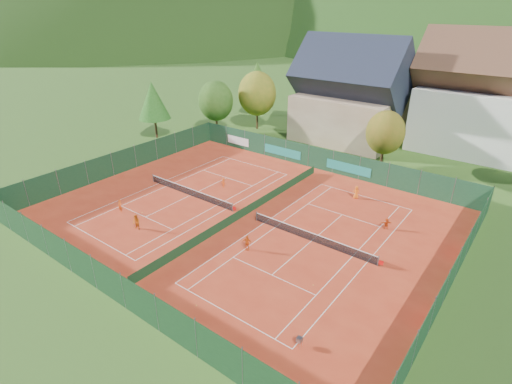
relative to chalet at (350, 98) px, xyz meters
The scene contains 30 objects.
ground 30.87m from the chalet, 84.29° to the right, with size 600.00×600.00×0.00m, color #2D541A.
clay_pad 30.87m from the chalet, 84.29° to the right, with size 40.00×32.00×0.01m, color #B2311A.
court_markings_left 31.12m from the chalet, 99.46° to the right, with size 11.03×23.83×0.00m.
court_markings_right 32.63m from the chalet, 69.86° to the right, with size 11.03×23.83×0.00m.
tennis_net_left 31.00m from the chalet, 99.17° to the right, with size 13.30×0.10×1.02m.
tennis_net_right 32.59m from the chalet, 69.60° to the right, with size 13.30×0.10×1.02m.
court_divider 30.77m from the chalet, 84.29° to the right, with size 0.03×28.80×1.00m.
fence_north 15.14m from the chalet, 79.70° to the right, with size 40.00×0.10×3.00m.
fence_south 46.38m from the chalet, 86.27° to the right, with size 40.00×0.04×3.00m.
fence_west 34.86m from the chalet, 119.54° to the right, with size 0.04×32.00×3.00m.
fence_east 38.11m from the chalet, 52.48° to the right, with size 0.09×32.00×3.00m.
chalet is the anchor object (origin of this frame).
hotel_block_a 19.94m from the chalet, 17.53° to the left, with size 21.60×11.00×17.25m.
tree_west_front 21.51m from the chalet, 152.24° to the right, with size 5.72×5.72×8.69m.
tree_west_mid 15.53m from the chalet, 165.07° to the right, with size 6.44×6.44×9.78m.
tree_west_back 21.38m from the chalet, 169.22° to the left, with size 5.60×5.60×10.00m.
tree_center 12.19m from the chalet, 41.63° to the right, with size 5.01×5.01×7.60m.
tree_west_side 30.81m from the chalet, 144.25° to the right, with size 5.04×5.04×9.00m.
ball_hopper 45.03m from the chalet, 68.05° to the right, with size 0.34×0.34×0.80m.
loose_ball_0 37.09m from the chalet, 99.53° to the right, with size 0.07×0.07×0.07m, color #CCD833.
loose_ball_1 44.09m from the chalet, 78.49° to the right, with size 0.07×0.07×0.07m, color #CCD833.
loose_ball_2 25.60m from the chalet, 76.77° to the right, with size 0.07×0.07×0.07m, color #CCD833.
loose_ball_3 25.41m from the chalet, 88.34° to the right, with size 0.07×0.07×0.07m, color #CCD833.
loose_ball_4 38.85m from the chalet, 67.99° to the right, with size 0.07×0.07×0.07m, color #CCD833.
player_left_near 38.52m from the chalet, 102.15° to the right, with size 0.51×0.33×1.40m, color #E65014.
player_left_mid 39.05m from the chalet, 95.52° to the right, with size 0.75×0.59×1.55m, color orange.
player_left_far 26.87m from the chalet, 97.46° to the right, with size 0.77×0.44×1.18m, color #E74D14.
player_right_near 35.93m from the chalet, 78.45° to the right, with size 0.86×0.36×1.47m, color #E75914.
player_right_far_a 22.61m from the chalet, 61.35° to the right, with size 0.74×0.48×1.52m, color orange.
player_right_far_b 29.00m from the chalet, 56.46° to the right, with size 1.10×0.35×1.19m, color #D24412.
Camera 1 is at (22.95, -28.20, 20.16)m, focal length 28.00 mm.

